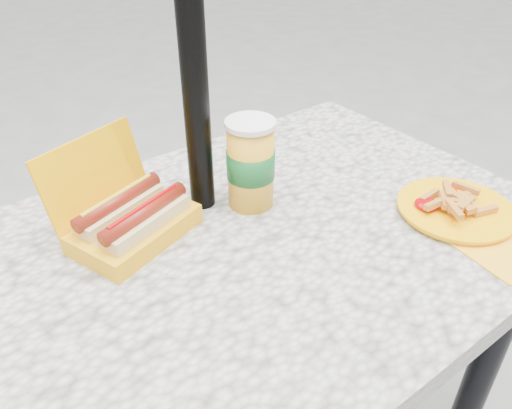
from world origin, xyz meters
TOP-DOWN VIEW (x-y plane):
  - picnic_table at (0.00, 0.00)m, footprint 1.20×0.80m
  - umbrella_pole at (0.00, 0.16)m, footprint 0.05×0.05m
  - hotdog_box at (-0.17, 0.14)m, footprint 0.27×0.25m
  - fries_plate at (0.39, -0.19)m, footprint 0.23×0.32m
  - soda_cup at (0.08, 0.10)m, footprint 0.10×0.10m

SIDE VIEW (x-z plane):
  - picnic_table at x=0.00m, z-range 0.27..1.02m
  - fries_plate at x=0.39m, z-range 0.74..0.79m
  - hotdog_box at x=-0.17m, z-range 0.70..0.88m
  - soda_cup at x=0.08m, z-range 0.75..0.94m
  - umbrella_pole at x=0.00m, z-range 0.00..2.20m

